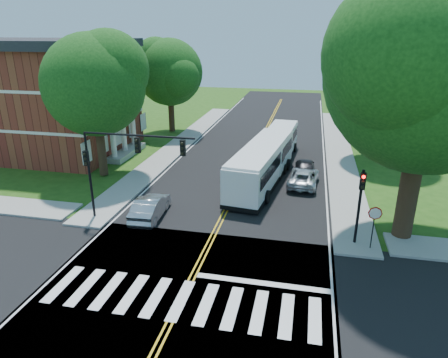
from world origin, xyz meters
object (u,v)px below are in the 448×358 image
(signal_nw, at_px, (121,157))
(bus_follow, at_px, (277,146))
(suv, at_px, (304,177))
(dark_sedan, at_px, (305,166))
(signal_ne, at_px, (360,197))
(hatchback, at_px, (150,207))
(bus_lead, at_px, (262,164))

(signal_nw, xyz_separation_m, bus_follow, (8.27, 14.67, -2.86))
(suv, distance_m, dark_sedan, 3.11)
(signal_ne, xyz_separation_m, hatchback, (-12.80, 0.87, -2.22))
(signal_nw, relative_size, suv, 1.52)
(signal_nw, distance_m, hatchback, 3.94)
(dark_sedan, bearing_deg, bus_follow, -47.97)
(bus_lead, height_order, hatchback, bus_lead)
(bus_lead, height_order, suv, bus_lead)
(bus_lead, relative_size, bus_follow, 1.12)
(bus_follow, xyz_separation_m, dark_sedan, (2.68, -2.56, -0.94))
(signal_ne, distance_m, hatchback, 13.02)
(suv, relative_size, dark_sedan, 1.21)
(bus_lead, distance_m, suv, 3.47)
(hatchback, bearing_deg, suv, -143.46)
(signal_nw, distance_m, bus_lead, 11.78)
(bus_lead, relative_size, hatchback, 2.81)
(signal_nw, xyz_separation_m, hatchback, (1.25, 0.88, -3.64))
(bus_follow, relative_size, dark_sedan, 2.87)
(dark_sedan, bearing_deg, bus_lead, 41.89)
(hatchback, bearing_deg, bus_follow, -120.60)
(suv, height_order, dark_sedan, suv)
(bus_lead, xyz_separation_m, bus_follow, (0.69, 6.06, -0.17))
(signal_nw, bearing_deg, suv, 39.61)
(bus_follow, bearing_deg, signal_ne, 115.83)
(signal_nw, xyz_separation_m, dark_sedan, (10.95, 12.11, -3.80))
(hatchback, height_order, suv, hatchback)
(bus_follow, height_order, dark_sedan, bus_follow)
(bus_lead, xyz_separation_m, hatchback, (-6.33, -7.72, -0.94))
(bus_lead, bearing_deg, bus_follow, -89.32)
(signal_ne, relative_size, dark_sedan, 1.13)
(hatchback, xyz_separation_m, dark_sedan, (9.70, 11.23, -0.17))
(dark_sedan, bearing_deg, hatchback, 44.89)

